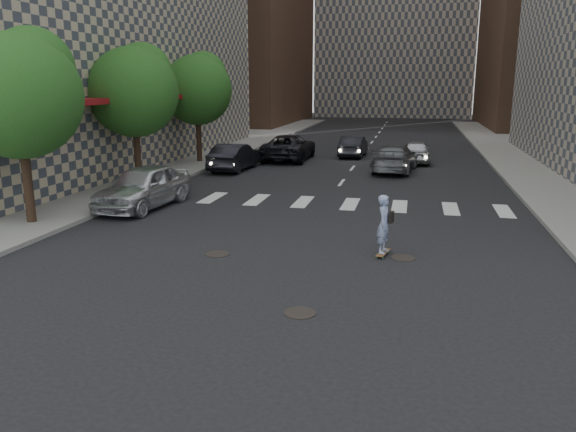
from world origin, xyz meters
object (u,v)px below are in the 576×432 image
skateboarder (384,224)px  traffic_car_a (235,157)px  silver_sedan (144,186)px  tree_b (136,88)px  traffic_car_c (289,147)px  tree_a (22,90)px  traffic_car_d (415,151)px  traffic_car_e (353,146)px  traffic_car_b (395,158)px  tree_c (199,87)px

skateboarder → traffic_car_a: (-9.23, 14.62, -0.17)m
silver_sedan → traffic_car_a: size_ratio=1.09×
tree_b → skateboarder: bearing=-36.4°
tree_b → traffic_car_c: tree_b is taller
tree_a → traffic_car_d: tree_a is taller
tree_a → traffic_car_e: bearing=67.2°
tree_a → skateboarder: size_ratio=3.70×
tree_b → skateboarder: 15.59m
tree_b → traffic_car_a: 7.46m
skateboarder → traffic_car_d: size_ratio=0.42×
silver_sedan → traffic_car_d: (10.57, 15.53, -0.13)m
silver_sedan → traffic_car_b: size_ratio=0.96×
tree_a → traffic_car_d: size_ratio=1.56×
skateboarder → silver_sedan: (-9.73, 4.42, -0.08)m
tree_a → traffic_car_b: tree_a is taller
skateboarder → traffic_car_e: size_ratio=0.42×
silver_sedan → traffic_car_e: silver_sedan is taller
tree_b → traffic_car_d: tree_b is taller
tree_a → silver_sedan: 5.67m
tree_a → tree_c: size_ratio=1.00×
tree_a → tree_b: bearing=90.0°
skateboarder → traffic_car_e: 22.38m
traffic_car_b → traffic_car_a: bearing=15.1°
traffic_car_b → tree_a: bearing=57.8°
silver_sedan → traffic_car_a: bearing=92.7°
tree_a → traffic_car_e: (8.91, 21.16, -3.95)m
tree_b → tree_c: bearing=90.0°
tree_b → traffic_car_e: (8.91, 13.16, -3.95)m
tree_a → traffic_car_e: tree_a is taller
traffic_car_e → traffic_car_d: bearing=154.3°
skateboarder → tree_b: bearing=156.5°
traffic_car_a → traffic_car_c: 5.35m
tree_b → traffic_car_b: size_ratio=1.27×
traffic_car_b → tree_b: bearing=36.8°
skateboarder → traffic_car_a: 17.29m
traffic_car_c → traffic_car_d: bearing=-177.2°
skateboarder → traffic_car_d: bearing=100.5°
traffic_car_c → traffic_car_d: 8.00m
tree_b → traffic_car_d: 17.47m
silver_sedan → tree_c: bearing=106.5°
traffic_car_c → traffic_car_d: traffic_car_c is taller
tree_a → traffic_car_c: size_ratio=1.13×
traffic_car_e → skateboarder: bearing=100.8°
skateboarder → silver_sedan: 10.69m
tree_a → traffic_car_a: bearing=77.8°
skateboarder → silver_sedan: skateboarder is taller
tree_a → traffic_car_a: 14.49m
traffic_car_b → traffic_car_c: bearing=-21.0°
tree_a → traffic_car_b: (11.90, 15.05, -3.89)m
traffic_car_a → traffic_car_d: traffic_car_a is taller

